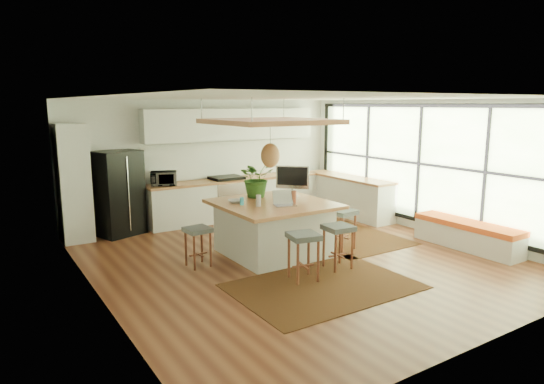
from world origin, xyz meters
TOP-DOWN VIEW (x-y plane):
  - floor at (0.00, 0.00)m, footprint 7.00×7.00m
  - ceiling at (0.00, 0.00)m, footprint 7.00×7.00m
  - wall_back at (0.00, 3.50)m, footprint 6.50×0.00m
  - wall_front at (0.00, -3.50)m, footprint 6.50×0.00m
  - wall_left at (-3.25, 0.00)m, footprint 0.00×7.00m
  - wall_right at (3.25, 0.00)m, footprint 0.00×7.00m
  - window_wall at (3.22, 0.00)m, footprint 0.10×6.20m
  - pantry at (-2.95, 3.18)m, footprint 0.55×0.60m
  - back_counter_base at (0.55, 3.18)m, footprint 4.20×0.60m
  - back_counter_top at (0.55, 3.18)m, footprint 4.24×0.64m
  - backsplash at (0.55, 3.48)m, footprint 4.20×0.02m
  - upper_cabinets at (0.55, 3.32)m, footprint 4.20×0.34m
  - range at (0.30, 3.18)m, footprint 0.76×0.62m
  - right_counter_base at (2.93, 2.00)m, footprint 0.60×2.50m
  - right_counter_top at (2.93, 2.00)m, footprint 0.64×2.54m
  - window_bench at (2.95, -1.20)m, footprint 0.52×2.00m
  - ceiling_panel at (-0.30, 0.40)m, footprint 1.86×1.86m
  - rug_near at (-0.43, -1.24)m, footprint 2.60×1.80m
  - rug_right at (1.57, 0.70)m, footprint 1.80×2.60m
  - fridge at (-2.12, 3.19)m, footprint 1.02×0.90m
  - island at (-0.21, 0.44)m, footprint 1.85×1.85m
  - stool_near_left at (-0.53, -0.87)m, footprint 0.51×0.51m
  - stool_near_right at (0.25, -0.75)m, footprint 0.45×0.45m
  - stool_right_front at (0.98, 0.00)m, footprint 0.49×0.49m
  - stool_right_back at (0.96, 0.92)m, footprint 0.55×0.55m
  - stool_left_side at (-1.59, 0.56)m, footprint 0.41×0.41m
  - laptop at (-0.20, 0.09)m, footprint 0.45×0.47m
  - monitor at (0.37, 0.70)m, footprint 0.59×0.60m
  - microwave at (-1.18, 3.17)m, footprint 0.60×0.46m
  - island_plant at (-0.20, 1.01)m, footprint 0.74×0.81m
  - island_bowl at (-0.80, 0.74)m, footprint 0.31×0.31m
  - island_bottle_0 at (-0.76, 0.54)m, footprint 0.07×0.07m
  - island_bottle_1 at (-0.61, 0.29)m, footprint 0.07×0.07m
  - island_bottle_2 at (0.04, 0.14)m, footprint 0.07×0.07m

SIDE VIEW (x-z plane):
  - floor at x=0.00m, z-range 0.00..0.00m
  - rug_near at x=-0.43m, z-range 0.00..0.01m
  - rug_right at x=1.57m, z-range 0.00..0.01m
  - window_bench at x=2.95m, z-range 0.00..0.50m
  - stool_near_left at x=-0.53m, z-range -0.01..0.72m
  - stool_near_right at x=0.25m, z-range 0.00..0.71m
  - stool_right_front at x=0.98m, z-range -0.01..0.72m
  - stool_right_back at x=0.96m, z-range 0.00..0.71m
  - stool_left_side at x=-1.59m, z-range 0.03..0.68m
  - back_counter_base at x=0.55m, z-range 0.00..0.88m
  - right_counter_base at x=2.93m, z-range 0.00..0.88m
  - island at x=-0.21m, z-range 0.00..0.93m
  - range at x=0.30m, z-range 0.00..1.00m
  - back_counter_top at x=0.55m, z-range 0.88..0.93m
  - right_counter_top at x=2.93m, z-range 0.88..0.93m
  - fridge at x=-2.12m, z-range 0.07..1.78m
  - island_bowl at x=-0.80m, z-range 0.93..0.99m
  - island_bottle_0 at x=-0.76m, z-range 0.93..1.12m
  - island_bottle_1 at x=-0.61m, z-range 0.93..1.12m
  - island_bottle_2 at x=0.04m, z-range 0.93..1.12m
  - laptop at x=-0.20m, z-range 0.92..1.18m
  - microwave at x=-1.18m, z-range 0.93..1.28m
  - pantry at x=-2.95m, z-range 0.00..2.25m
  - monitor at x=0.37m, z-range 0.90..1.48m
  - island_plant at x=-0.20m, z-range 0.93..1.50m
  - wall_back at x=0.00m, z-range -1.90..4.60m
  - wall_front at x=0.00m, z-range -1.90..4.60m
  - wall_left at x=-3.25m, z-range -2.15..4.85m
  - wall_right at x=3.25m, z-range -2.15..4.85m
  - backsplash at x=0.55m, z-range 0.95..1.75m
  - window_wall at x=3.22m, z-range 0.10..2.70m
  - ceiling_panel at x=-0.30m, z-range 1.65..2.45m
  - upper_cabinets at x=0.55m, z-range 1.80..2.50m
  - ceiling at x=0.00m, z-range 2.70..2.70m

